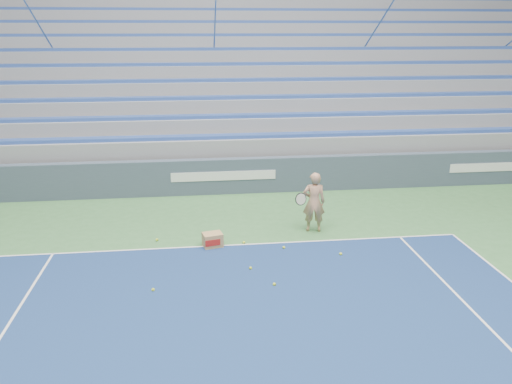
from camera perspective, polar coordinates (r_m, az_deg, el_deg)
sponsor_barrier at (r=15.45m, az=-3.73°, el=1.83°), size 30.00×0.32×1.10m
bleachers at (r=20.70m, az=-4.73°, el=11.09°), size 31.00×9.15×7.30m
tennis_player at (r=12.52m, az=6.62°, el=-1.15°), size 0.91×0.84×1.54m
ball_box at (r=11.81m, az=-4.98°, el=-5.48°), size 0.51×0.43×0.33m
tennis_ball_0 at (r=12.52m, az=-4.47°, el=-4.71°), size 0.07×0.07×0.07m
tennis_ball_1 at (r=10.13m, az=-11.68°, el=-10.88°), size 0.07×0.07×0.07m
tennis_ball_2 at (r=10.75m, az=-0.63°, el=-8.69°), size 0.07×0.07×0.07m
tennis_ball_3 at (r=11.71m, az=3.20°, el=-6.36°), size 0.07×0.07×0.07m
tennis_ball_4 at (r=12.34m, az=-11.26°, el=-5.38°), size 0.07×0.07×0.07m
tennis_ball_5 at (r=11.54m, az=9.65°, el=-7.00°), size 0.07×0.07×0.07m
tennis_ball_6 at (r=11.96m, az=-1.40°, el=-5.78°), size 0.07×0.07×0.07m
tennis_ball_7 at (r=10.13m, az=2.11°, el=-10.49°), size 0.07×0.07×0.07m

